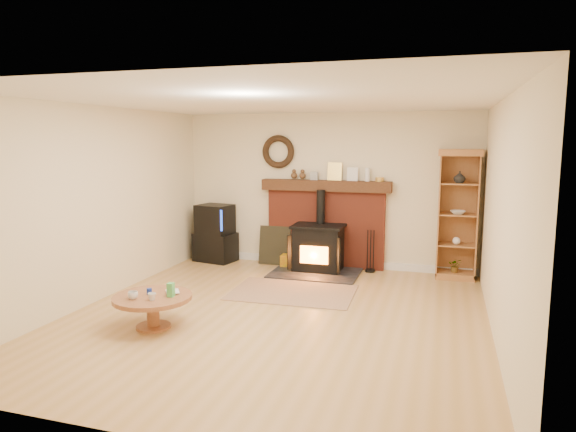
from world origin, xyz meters
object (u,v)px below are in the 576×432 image
(tv_unit, at_px, (215,234))
(coffee_table, at_px, (153,302))
(curio_cabinet, at_px, (458,214))
(wood_stove, at_px, (318,249))

(tv_unit, xyz_separation_m, coffee_table, (0.73, -3.25, -0.17))
(coffee_table, bearing_deg, curio_cabinet, 44.81)
(wood_stove, distance_m, tv_unit, 1.95)
(tv_unit, bearing_deg, wood_stove, -5.67)
(wood_stove, xyz_separation_m, tv_unit, (-1.93, 0.19, 0.11))
(coffee_table, bearing_deg, wood_stove, 68.59)
(wood_stove, distance_m, coffee_table, 3.28)
(wood_stove, relative_size, coffee_table, 1.55)
(tv_unit, relative_size, curio_cabinet, 0.50)
(tv_unit, xyz_separation_m, curio_cabinet, (4.09, 0.09, 0.52))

